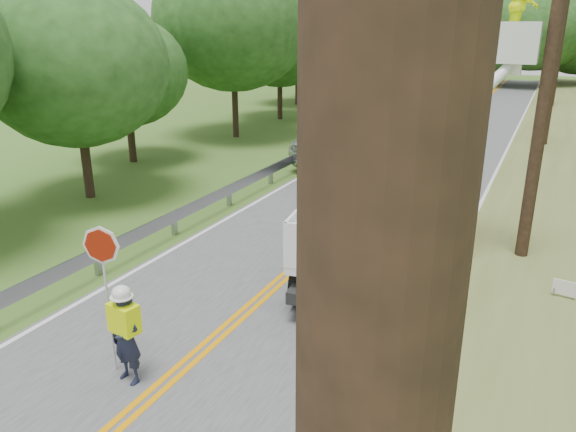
% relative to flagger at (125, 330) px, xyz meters
% --- Properties ---
extents(ground, '(140.00, 140.00, 0.00)m').
position_rel_flagger_xyz_m(ground, '(0.59, -1.06, -0.97)').
color(ground, '#425821').
rests_on(ground, ground).
extents(road, '(7.20, 96.00, 0.03)m').
position_rel_flagger_xyz_m(road, '(0.59, 12.94, -0.96)').
color(road, '#454648').
rests_on(road, ground).
extents(guardrail, '(0.18, 48.00, 0.77)m').
position_rel_flagger_xyz_m(guardrail, '(-3.43, 13.84, -0.42)').
color(guardrail, gray).
rests_on(guardrail, ground).
extents(utility_poles, '(1.60, 43.30, 10.00)m').
position_rel_flagger_xyz_m(utility_poles, '(5.59, 15.95, 4.30)').
color(utility_poles, black).
rests_on(utility_poles, ground).
extents(treeline_left, '(10.17, 56.21, 11.38)m').
position_rel_flagger_xyz_m(treeline_left, '(-9.99, 31.57, 4.84)').
color(treeline_left, '#332319').
rests_on(treeline_left, ground).
extents(treeline_horizon, '(57.79, 14.73, 12.17)m').
position_rel_flagger_xyz_m(treeline_horizon, '(-0.54, 55.09, 4.53)').
color(treeline_horizon, '#204517').
rests_on(treeline_horizon, ground).
extents(flagger, '(1.08, 0.48, 2.66)m').
position_rel_flagger_xyz_m(flagger, '(0.00, 0.00, 0.00)').
color(flagger, '#191E33').
rests_on(flagger, road).
extents(bucket_truck, '(4.82, 7.41, 6.96)m').
position_rel_flagger_xyz_m(bucket_truck, '(2.24, 7.53, 0.61)').
color(bucket_truck, black).
rests_on(bucket_truck, road).
extents(suv_silver, '(5.27, 7.33, 1.85)m').
position_rel_flagger_xyz_m(suv_silver, '(-1.20, 16.20, -0.03)').
color(suv_silver, silver).
rests_on(suv_silver, road).
extents(suv_darkgrey, '(3.29, 6.15, 1.70)m').
position_rel_flagger_xyz_m(suv_darkgrey, '(-1.29, 25.53, -0.10)').
color(suv_darkgrey, '#3D3F46').
rests_on(suv_darkgrey, road).
extents(stop_sign_permanent, '(0.34, 0.32, 2.07)m').
position_rel_flagger_xyz_m(stop_sign_permanent, '(-4.24, 19.97, 0.36)').
color(stop_sign_permanent, gray).
rests_on(stop_sign_permanent, ground).
extents(yard_sign, '(0.47, 0.10, 0.68)m').
position_rel_flagger_xyz_m(yard_sign, '(6.55, 5.86, -0.48)').
color(yard_sign, white).
rests_on(yard_sign, ground).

